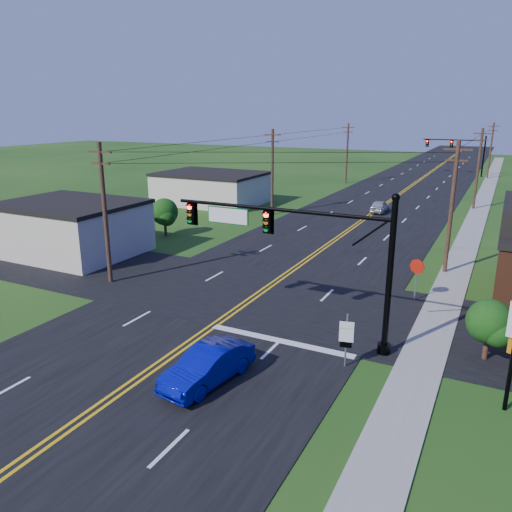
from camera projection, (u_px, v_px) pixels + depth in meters
The scene contains 20 objects.
ground at pixel (118, 391), 20.03m from camera, with size 260.00×260.00×0.00m, color #153F12.
road_main at pixel (390, 200), 62.88m from camera, with size 16.00×220.00×0.04m, color black.
road_cross at pixel (254, 295), 30.31m from camera, with size 70.00×10.00×0.04m, color black.
sidewalk at pixel (474, 223), 49.76m from camera, with size 2.00×160.00×0.08m, color gray.
signal_mast_main at pixel (296, 244), 23.68m from camera, with size 11.30×0.60×7.48m.
signal_mast_far at pixel (457, 149), 85.40m from camera, with size 10.98×0.60×7.48m.
cream_bldg_near at pixel (71, 228), 38.80m from camera, with size 10.20×8.20×4.10m.
cream_bldg_far at pixel (211, 188), 60.29m from camera, with size 12.20×9.20×3.70m.
utility_pole_left_a at pixel (105, 211), 31.38m from camera, with size 1.80×0.28×9.00m.
utility_pole_left_b at pixel (272, 170), 52.81m from camera, with size 1.80×0.28×9.00m.
utility_pole_left_c at pixel (347, 152), 75.95m from camera, with size 1.80×0.28×9.00m.
utility_pole_right_a at pixel (452, 205), 33.32m from camera, with size 1.80×0.28×9.00m.
utility_pole_right_b at pixel (478, 167), 55.61m from camera, with size 1.80×0.28×9.00m.
utility_pole_right_c at pixel (491, 149), 81.32m from camera, with size 1.80×0.28×9.00m.
shrub_corner at pixel (489, 322), 22.03m from camera, with size 2.00×2.00×2.86m.
tree_left at pixel (165, 212), 44.33m from camera, with size 2.40×2.40×3.37m.
blue_car at pixel (208, 367), 20.41m from camera, with size 1.58×4.53×1.49m, color #070C99.
distant_car at pixel (380, 207), 54.83m from camera, with size 1.58×3.94×1.34m, color #BCBCC1.
route_sign at pixel (346, 337), 21.48m from camera, with size 0.62×0.17×2.50m.
stop_sign at pixel (417, 271), 29.02m from camera, with size 0.89×0.31×2.57m.
Camera 1 is at (12.93, -13.31, 10.82)m, focal length 35.00 mm.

